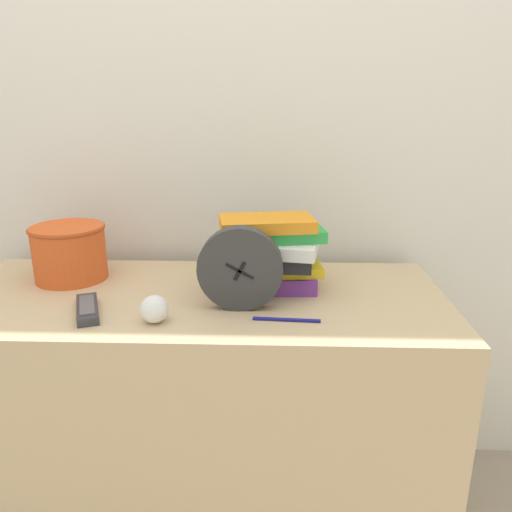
% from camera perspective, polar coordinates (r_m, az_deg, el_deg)
% --- Properties ---
extents(wall_back, '(6.00, 0.04, 2.40)m').
position_cam_1_polar(wall_back, '(1.53, -5.55, 18.02)').
color(wall_back, silver).
rests_on(wall_back, ground_plane).
extents(desk, '(1.27, 0.54, 0.71)m').
position_cam_1_polar(desk, '(1.46, -6.33, -17.38)').
color(desk, tan).
rests_on(desk, ground_plane).
extents(desk_clock, '(0.20, 0.04, 0.20)m').
position_cam_1_polar(desk_clock, '(1.16, -1.83, -1.48)').
color(desk_clock, '#333333').
rests_on(desk_clock, desk).
extents(book_stack, '(0.28, 0.20, 0.19)m').
position_cam_1_polar(book_stack, '(1.29, 1.79, 0.43)').
color(book_stack, '#7A3899').
rests_on(book_stack, desk).
extents(basket, '(0.20, 0.20, 0.15)m').
position_cam_1_polar(basket, '(1.46, -20.56, 0.57)').
color(basket, '#E05623').
rests_on(basket, desk).
extents(tv_remote, '(0.10, 0.16, 0.02)m').
position_cam_1_polar(tv_remote, '(1.23, -18.71, -5.74)').
color(tv_remote, '#333338').
rests_on(tv_remote, desk).
extents(crumpled_paper_ball, '(0.06, 0.06, 0.06)m').
position_cam_1_polar(crumpled_paper_ball, '(1.14, -11.55, -5.97)').
color(crumpled_paper_ball, white).
rests_on(crumpled_paper_ball, desk).
extents(pen, '(0.15, 0.02, 0.01)m').
position_cam_1_polar(pen, '(1.13, 3.50, -7.26)').
color(pen, navy).
rests_on(pen, desk).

